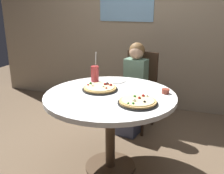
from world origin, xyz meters
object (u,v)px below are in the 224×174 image
object	(u,v)px
pizza_cheese	(138,102)
soda_cup	(95,74)
chair_wooden	(139,86)
pizza_veggie	(100,88)
diner_child	(133,93)
sauce_bowl	(165,91)
plate_small	(117,81)
dining_table	(110,105)

from	to	relation	value
pizza_cheese	soda_cup	xyz separation A→B (m)	(-0.57, 0.46, 0.06)
chair_wooden	pizza_cheese	bearing A→B (deg)	-76.62
pizza_cheese	pizza_veggie	bearing A→B (deg)	151.82
chair_wooden	diner_child	size ratio (longest dim) A/B	0.88
pizza_cheese	sauce_bowl	bearing A→B (deg)	62.73
sauce_bowl	pizza_cheese	bearing A→B (deg)	-117.27
plate_small	diner_child	bearing A→B (deg)	81.88
diner_child	dining_table	bearing A→B (deg)	-89.15
plate_small	soda_cup	bearing A→B (deg)	-159.46
dining_table	sauce_bowl	size ratio (longest dim) A/B	16.63
diner_child	plate_small	world-z (taller)	diner_child
pizza_cheese	plate_small	size ratio (longest dim) A/B	1.80
diner_child	pizza_veggie	world-z (taller)	diner_child
diner_child	soda_cup	size ratio (longest dim) A/B	3.52
diner_child	pizza_veggie	distance (m)	0.81
diner_child	plate_small	bearing A→B (deg)	-98.12
pizza_veggie	pizza_cheese	distance (m)	0.47
chair_wooden	pizza_veggie	size ratio (longest dim) A/B	2.89
pizza_cheese	dining_table	bearing A→B (deg)	153.26
sauce_bowl	soda_cup	bearing A→B (deg)	169.74
chair_wooden	pizza_cheese	world-z (taller)	chair_wooden
pizza_cheese	plate_small	world-z (taller)	pizza_cheese
diner_child	sauce_bowl	distance (m)	0.84
sauce_bowl	plate_small	world-z (taller)	sauce_bowl
sauce_bowl	chair_wooden	bearing A→B (deg)	118.30
dining_table	sauce_bowl	distance (m)	0.51
soda_cup	plate_small	size ratio (longest dim) A/B	1.71
soda_cup	chair_wooden	bearing A→B (deg)	66.70
dining_table	diner_child	distance (m)	0.84
dining_table	pizza_cheese	distance (m)	0.34
plate_small	dining_table	bearing A→B (deg)	-79.44
dining_table	soda_cup	xyz separation A→B (m)	(-0.28, 0.32, 0.18)
sauce_bowl	pizza_veggie	bearing A→B (deg)	-169.77
dining_table	sauce_bowl	bearing A→B (deg)	21.76
chair_wooden	soda_cup	distance (m)	0.81
chair_wooden	dining_table	bearing A→B (deg)	-90.84
diner_child	pizza_cheese	size ratio (longest dim) A/B	3.35
diner_child	pizza_cheese	world-z (taller)	diner_child
dining_table	diner_child	xyz separation A→B (m)	(-0.01, 0.82, -0.16)
sauce_bowl	plate_small	bearing A→B (deg)	158.26
soda_cup	pizza_veggie	bearing A→B (deg)	-57.08
dining_table	sauce_bowl	world-z (taller)	sauce_bowl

